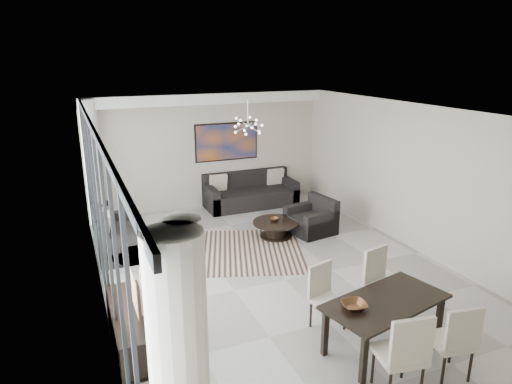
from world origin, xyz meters
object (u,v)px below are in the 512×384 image
sofa_main (250,195)px  coffee_table (276,228)px  television (140,291)px  tv_console (130,327)px  dining_table (385,306)px

sofa_main → coffee_table: bearing=-97.7°
coffee_table → television: size_ratio=1.02×
tv_console → dining_table: (3.11, -1.37, 0.36)m
coffee_table → tv_console: bearing=-141.8°
coffee_table → sofa_main: bearing=82.3°
sofa_main → dining_table: bearing=-95.7°
sofa_main → television: bearing=-125.7°
sofa_main → tv_console: size_ratio=1.41×
tv_console → television: 0.57m
coffee_table → television: 4.34m
coffee_table → sofa_main: size_ratio=0.43×
sofa_main → tv_console: bearing=-127.3°
coffee_table → television: (-3.29, -2.77, 0.61)m
tv_console → dining_table: bearing=-23.8°
tv_console → dining_table: 3.42m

